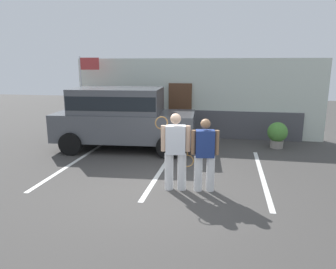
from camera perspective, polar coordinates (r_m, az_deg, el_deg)
ground_plane at (r=7.28m, az=0.10°, el=-10.23°), size 40.00×40.00×0.00m
parking_stripe_0 at (r=9.62m, az=-16.89°, el=-5.00°), size 0.12×4.40×0.01m
parking_stripe_1 at (r=8.74m, az=-1.12°, el=-6.22°), size 0.12×4.40×0.01m
parking_stripe_2 at (r=8.63m, az=16.59°, el=-7.03°), size 0.12×4.40×0.01m
house_frontage at (r=12.48m, az=4.97°, el=6.14°), size 9.57×0.40×3.04m
parked_suv at (r=10.69m, az=-8.30°, el=3.45°), size 4.73×2.44×2.05m
tennis_player_man at (r=7.10m, az=1.34°, el=-2.92°), size 0.79×0.33×1.77m
tennis_player_woman at (r=7.09m, az=6.61°, el=-3.57°), size 0.88×0.31×1.66m
potted_plant_by_porch at (r=11.42m, az=19.16°, el=0.14°), size 0.68×0.68×0.89m
flag_pole at (r=12.79m, az=-14.69°, el=9.20°), size 0.80×0.05×3.11m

